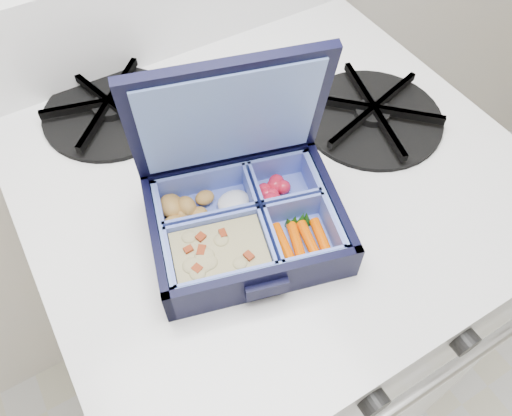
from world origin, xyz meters
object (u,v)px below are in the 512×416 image
burner_grate (373,112)px  fork (233,150)px  stove (261,308)px  bento_box (246,224)px

burner_grate → fork: burner_grate is taller
stove → bento_box: 0.50m
burner_grate → fork: 0.20m
stove → burner_grate: bearing=-6.4°
stove → fork: size_ratio=5.10×
stove → fork: fork is taller
fork → bento_box: bearing=-62.9°
stove → fork: (-0.03, 0.03, 0.46)m
burner_grate → bento_box: bearing=-162.1°
bento_box → fork: (0.05, 0.12, -0.02)m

